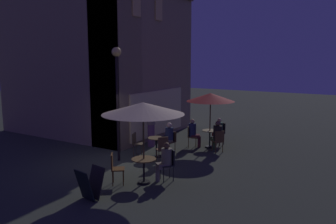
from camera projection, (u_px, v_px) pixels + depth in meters
ground_plane at (116, 163)px, 12.38m from camera, size 60.00×60.00×0.00m
cafe_building at (101, 56)px, 16.16m from camera, size 6.21×8.08×7.85m
street_lamp_near_corner at (117, 80)px, 12.26m from camera, size 0.34×0.34×4.20m
menu_sandwich_board at (90, 184)px, 9.12m from camera, size 0.72×0.65×0.86m
cafe_table_0 at (144, 165)px, 10.32m from camera, size 0.75×0.75×0.78m
cafe_table_1 at (210, 135)px, 14.49m from camera, size 0.67×0.67×0.76m
cafe_table_2 at (156, 143)px, 13.13m from camera, size 0.68×0.68×0.76m
patio_umbrella_0 at (143, 109)px, 10.05m from camera, size 2.48×2.48×2.51m
patio_umbrella_1 at (211, 98)px, 14.24m from camera, size 2.03×2.03×2.36m
cafe_chair_0 at (169, 162)px, 10.61m from camera, size 0.57×0.57×0.99m
cafe_chair_1 at (115, 166)px, 10.23m from camera, size 0.55×0.55×0.96m
cafe_chair_2 at (220, 131)px, 15.06m from camera, size 0.46×0.46×0.96m
cafe_chair_3 at (190, 135)px, 14.55m from camera, size 0.54×0.54×0.88m
cafe_chair_4 at (219, 139)px, 13.75m from camera, size 0.56×0.56×0.90m
cafe_chair_5 at (137, 142)px, 13.29m from camera, size 0.52×0.52×0.90m
cafe_chair_6 at (163, 147)px, 12.32m from camera, size 0.54×0.54×0.99m
cafe_chair_7 at (171, 140)px, 13.72m from camera, size 0.49×0.49×0.86m
patron_seated_0 at (165, 159)px, 10.54m from camera, size 0.52×0.49×1.22m
patron_seated_1 at (218, 130)px, 14.94m from camera, size 0.52×0.38×1.18m
patron_seated_2 at (194, 131)px, 14.51m from camera, size 0.46×0.52×1.23m
patron_seated_3 at (217, 134)px, 13.85m from camera, size 0.53×0.55×1.29m
patron_seated_4 at (168, 136)px, 13.59m from camera, size 0.53×0.39×1.25m
patron_standing_5 at (151, 126)px, 14.63m from camera, size 0.36×0.36×1.77m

